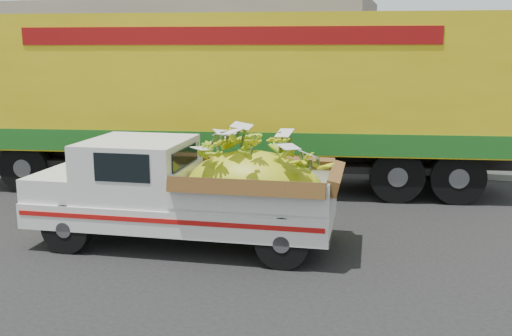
# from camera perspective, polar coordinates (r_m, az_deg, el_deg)

# --- Properties ---
(ground) EXTENTS (100.00, 100.00, 0.00)m
(ground) POSITION_cam_1_polar(r_m,az_deg,el_deg) (9.36, -3.79, -7.42)
(ground) COLOR black
(ground) RESTS_ON ground
(curb) EXTENTS (60.00, 0.25, 0.15)m
(curb) POSITION_cam_1_polar(r_m,az_deg,el_deg) (15.19, 4.29, 0.26)
(curb) COLOR gray
(curb) RESTS_ON ground
(sidewalk) EXTENTS (60.00, 4.00, 0.14)m
(sidewalk) POSITION_cam_1_polar(r_m,az_deg,el_deg) (17.21, 5.74, 1.56)
(sidewalk) COLOR gray
(sidewalk) RESTS_ON ground
(building_left) EXTENTS (18.00, 6.00, 5.00)m
(building_left) POSITION_cam_1_polar(r_m,az_deg,el_deg) (25.14, -10.04, 10.15)
(building_left) COLOR gray
(building_left) RESTS_ON ground
(pickup_truck) EXTENTS (4.90, 2.13, 1.67)m
(pickup_truck) POSITION_cam_1_polar(r_m,az_deg,el_deg) (9.00, -5.08, -2.26)
(pickup_truck) COLOR black
(pickup_truck) RESTS_ON ground
(semi_trailer) EXTENTS (12.08, 4.51, 3.80)m
(semi_trailer) POSITION_cam_1_polar(r_m,az_deg,el_deg) (12.81, -2.06, 7.43)
(semi_trailer) COLOR black
(semi_trailer) RESTS_ON ground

